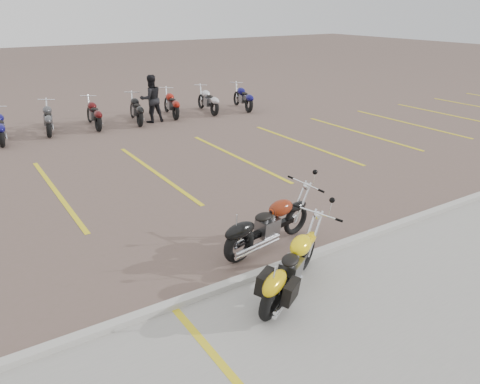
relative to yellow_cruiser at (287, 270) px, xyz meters
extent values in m
plane|color=brown|center=(0.57, 2.64, -0.45)|extent=(100.00, 100.00, 0.00)
cube|color=#9E9B93|center=(0.57, -1.86, -0.45)|extent=(60.00, 5.00, 0.01)
cube|color=#ADAAA3|center=(0.57, 0.64, -0.39)|extent=(60.00, 0.18, 0.12)
torus|color=black|center=(0.72, 0.42, -0.13)|extent=(0.61, 0.42, 0.65)
torus|color=black|center=(-0.61, -0.36, -0.13)|extent=(0.68, 0.49, 0.69)
cube|color=black|center=(0.05, 0.03, -0.07)|extent=(1.18, 0.75, 0.10)
cube|color=slate|center=(0.01, 0.01, -0.01)|extent=(0.51, 0.47, 0.34)
ellipsoid|color=yellow|center=(0.29, 0.17, 0.28)|extent=(0.66, 0.57, 0.30)
ellipsoid|color=black|center=(-0.10, -0.06, 0.24)|extent=(0.47, 0.42, 0.12)
torus|color=black|center=(1.44, 1.58, -0.13)|extent=(0.67, 0.23, 0.66)
torus|color=black|center=(-0.10, 1.30, -0.13)|extent=(0.72, 0.30, 0.70)
cube|color=black|center=(0.67, 1.44, -0.07)|extent=(1.32, 0.36, 0.10)
cube|color=slate|center=(0.62, 1.43, -0.01)|extent=(0.47, 0.38, 0.34)
ellipsoid|color=black|center=(0.95, 1.49, 0.30)|extent=(0.64, 0.42, 0.30)
ellipsoid|color=black|center=(0.49, 1.41, 0.26)|extent=(0.44, 0.33, 0.12)
imported|color=black|center=(2.90, 12.38, 0.48)|extent=(0.93, 0.73, 1.87)
camera|label=1|loc=(-4.15, -5.06, 3.97)|focal=35.00mm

